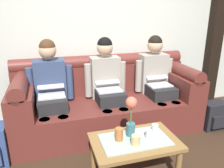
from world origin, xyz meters
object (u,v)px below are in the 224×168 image
at_px(person_middle, 107,81).
at_px(cup_near_right, 119,134).
at_px(coffee_table, 135,145).
at_px(person_right, 156,77).
at_px(couch, 107,102).
at_px(cup_near_left, 155,129).
at_px(flower_vase, 131,114).
at_px(person_left, 51,87).
at_px(cup_far_center, 149,134).
at_px(backpack_right, 214,116).
at_px(cup_far_left, 136,140).

relative_size(person_middle, cup_near_right, 10.03).
height_order(coffee_table, cup_near_right, cup_near_right).
bearing_deg(cup_near_right, person_right, 48.27).
distance_m(person_middle, cup_near_right, 1.00).
xyz_separation_m(couch, cup_near_right, (-0.15, -0.97, 0.09)).
xyz_separation_m(couch, cup_near_left, (0.22, -0.96, 0.08)).
bearing_deg(person_right, cup_near_left, -117.07).
bearing_deg(flower_vase, person_left, 127.25).
xyz_separation_m(person_middle, flower_vase, (-0.02, -0.91, -0.04)).
height_order(person_middle, cup_far_center, person_middle).
height_order(flower_vase, cup_far_center, flower_vase).
relative_size(couch, backpack_right, 6.43).
bearing_deg(couch, flower_vase, -90.96).
distance_m(person_middle, flower_vase, 0.92).
xyz_separation_m(coffee_table, cup_far_center, (0.13, -0.02, 0.11)).
bearing_deg(cup_near_right, coffee_table, -10.30).
xyz_separation_m(couch, backpack_right, (1.38, -0.45, -0.19)).
height_order(person_left, backpack_right, person_left).
bearing_deg(cup_near_left, couch, 103.03).
distance_m(cup_near_left, cup_far_left, 0.28).
bearing_deg(couch, cup_near_left, -76.97).
bearing_deg(coffee_table, couch, 90.00).
relative_size(flower_vase, cup_near_right, 3.26).
height_order(couch, cup_near_left, couch).
distance_m(person_middle, coffee_table, 1.04).
bearing_deg(flower_vase, person_right, 51.55).
bearing_deg(person_left, flower_vase, -52.75).
bearing_deg(couch, coffee_table, -90.00).
bearing_deg(cup_near_left, flower_vase, 170.07).
distance_m(flower_vase, cup_near_left, 0.30).
xyz_separation_m(coffee_table, cup_far_left, (-0.03, -0.09, 0.11)).
xyz_separation_m(couch, person_left, (-0.71, -0.00, 0.29)).
xyz_separation_m(person_middle, cup_far_center, (0.13, -1.01, -0.22)).
bearing_deg(backpack_right, cup_near_left, -156.24).
xyz_separation_m(couch, person_right, (0.71, -0.00, 0.29)).
height_order(person_right, cup_far_center, person_right).
bearing_deg(cup_near_left, cup_far_left, -153.48).
relative_size(coffee_table, flower_vase, 2.05).
distance_m(person_middle, person_right, 0.71).
height_order(person_left, cup_near_right, person_left).
bearing_deg(flower_vase, cup_near_right, -159.83).
xyz_separation_m(couch, coffee_table, (-0.00, -0.99, -0.04)).
xyz_separation_m(cup_near_left, backpack_right, (1.16, 0.51, -0.26)).
bearing_deg(cup_near_left, cup_far_center, -150.32).
xyz_separation_m(person_left, cup_far_left, (0.68, -1.08, -0.22)).
bearing_deg(couch, cup_far_center, -82.48).
distance_m(coffee_table, cup_near_right, 0.20).
bearing_deg(backpack_right, coffee_table, -158.49).
bearing_deg(cup_near_right, flower_vase, 20.17).
xyz_separation_m(flower_vase, backpack_right, (1.39, 0.47, -0.44)).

